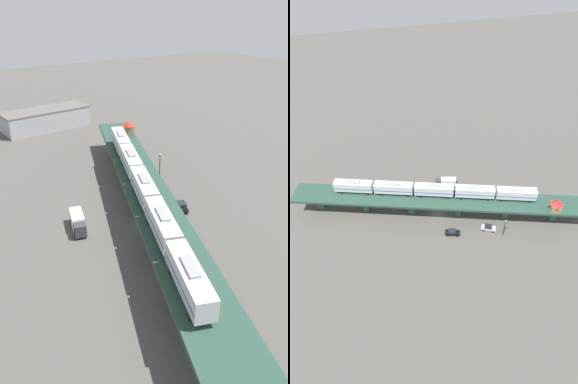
# 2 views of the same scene
# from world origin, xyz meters

# --- Properties ---
(ground_plane) EXTENTS (400.00, 400.00, 0.00)m
(ground_plane) POSITION_xyz_m (0.00, 0.00, 0.00)
(ground_plane) COLOR #4C4944
(elevated_viaduct) EXTENTS (38.76, 89.49, 7.06)m
(elevated_viaduct) POSITION_xyz_m (-0.06, -0.15, 6.08)
(elevated_viaduct) COLOR #244135
(elevated_viaduct) RESTS_ON ground
(subway_train) EXTENTS (23.56, 59.73, 4.45)m
(subway_train) POSITION_xyz_m (-1.80, -0.89, 9.60)
(subway_train) COLOR silver
(subway_train) RESTS_ON elevated_viaduct
(signal_hut) EXTENTS (4.11, 4.11, 3.40)m
(signal_hut) POSITION_xyz_m (14.01, 32.21, 8.86)
(signal_hut) COLOR #8C7251
(signal_hut) RESTS_ON elevated_viaduct
(street_car_silver) EXTENTS (3.63, 4.73, 1.89)m
(street_car_silver) POSITION_xyz_m (10.53, 13.18, 0.94)
(street_car_silver) COLOR #B7BABF
(street_car_silver) RESTS_ON ground
(street_car_black) EXTENTS (3.18, 4.75, 1.89)m
(street_car_black) POSITION_xyz_m (9.17, 1.80, 0.94)
(street_car_black) COLOR black
(street_car_black) RESTS_ON ground
(delivery_truck) EXTENTS (4.01, 7.54, 3.20)m
(delivery_truck) POSITION_xyz_m (-12.15, 6.46, 1.76)
(delivery_truck) COLOR #333338
(delivery_truck) RESTS_ON ground
(street_lamp) EXTENTS (0.44, 0.44, 6.94)m
(street_lamp) POSITION_xyz_m (13.72, 16.57, 4.11)
(street_lamp) COLOR black
(street_lamp) RESTS_ON ground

